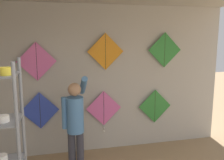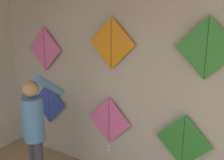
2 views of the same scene
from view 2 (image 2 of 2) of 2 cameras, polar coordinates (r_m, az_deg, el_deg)
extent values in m
cube|color=#BCB7AD|center=(3.47, 0.08, -0.38)|extent=(4.89, 0.06, 2.80)
cylinder|color=#4C7FB7|center=(3.32, -17.55, -8.55)|extent=(0.26, 0.26, 0.56)
sphere|color=tan|center=(3.19, -18.09, -1.89)|extent=(0.20, 0.20, 0.20)
cylinder|color=#4C7FB7|center=(3.45, -18.83, -7.26)|extent=(0.09, 0.09, 0.50)
cylinder|color=#4C7FB7|center=(3.18, -14.04, -1.25)|extent=(0.09, 0.46, 0.36)
cube|color=blue|center=(4.27, -14.28, -5.11)|extent=(0.69, 0.01, 0.69)
cylinder|color=black|center=(4.27, -14.30, -5.12)|extent=(0.01, 0.01, 0.65)
cube|color=pink|center=(3.58, -0.71, -9.20)|extent=(0.69, 0.01, 0.69)
cylinder|color=black|center=(3.58, -0.73, -9.21)|extent=(0.01, 0.01, 0.65)
sphere|color=white|center=(3.75, -0.78, -14.77)|extent=(0.04, 0.04, 0.04)
sphere|color=white|center=(3.78, -0.78, -15.69)|extent=(0.04, 0.04, 0.04)
cube|color=#338C38|center=(3.21, 15.96, -13.32)|extent=(0.69, 0.01, 0.69)
cylinder|color=black|center=(3.21, 15.95, -13.33)|extent=(0.01, 0.01, 0.65)
cube|color=pink|center=(4.08, -15.18, 6.86)|extent=(0.69, 0.01, 0.69)
cylinder|color=black|center=(4.08, -15.20, 6.86)|extent=(0.01, 0.01, 0.65)
cube|color=orange|center=(3.28, -0.15, 8.37)|extent=(0.69, 0.01, 0.69)
cylinder|color=black|center=(3.27, -0.17, 8.36)|extent=(0.01, 0.01, 0.65)
cube|color=#338C38|center=(2.84, 20.82, 6.76)|extent=(0.69, 0.01, 0.69)
cylinder|color=black|center=(2.84, 20.81, 6.75)|extent=(0.01, 0.01, 0.65)
camera|label=1|loc=(3.20, -91.67, -1.13)|focal=40.00mm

